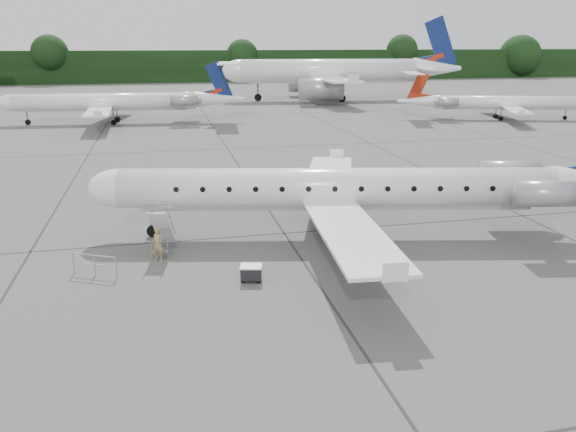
{
  "coord_description": "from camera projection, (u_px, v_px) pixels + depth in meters",
  "views": [
    {
      "loc": [
        -11.69,
        -22.51,
        10.21
      ],
      "look_at": [
        -6.12,
        2.23,
        2.3
      ],
      "focal_mm": 35.0,
      "sensor_mm": 36.0,
      "label": 1
    }
  ],
  "objects": [
    {
      "name": "ground",
      "position": [
        425.0,
        268.0,
        26.46
      ],
      "size": [
        320.0,
        320.0,
        0.0
      ],
      "primitive_type": "plane",
      "color": "#565654",
      "rests_on": "ground"
    },
    {
      "name": "treeline",
      "position": [
        203.0,
        66.0,
        146.34
      ],
      "size": [
        260.0,
        4.0,
        8.0
      ],
      "primitive_type": "cube",
      "color": "black",
      "rests_on": "ground"
    },
    {
      "name": "main_regional_jet",
      "position": [
        336.0,
        168.0,
        29.65
      ],
      "size": [
        33.25,
        26.87,
        7.57
      ],
      "primitive_type": null,
      "rotation": [
        0.0,
        0.0,
        -0.21
      ],
      "color": "white",
      "rests_on": "ground"
    },
    {
      "name": "airstair",
      "position": [
        163.0,
        229.0,
        28.19
      ],
      "size": [
        1.29,
        2.36,
        2.37
      ],
      "primitive_type": null,
      "rotation": [
        0.0,
        0.0,
        -0.21
      ],
      "color": "white",
      "rests_on": "ground"
    },
    {
      "name": "passenger",
      "position": [
        158.0,
        244.0,
        27.09
      ],
      "size": [
        0.73,
        0.68,
        1.67
      ],
      "primitive_type": "imported",
      "rotation": [
        0.0,
        0.0,
        -0.63
      ],
      "color": "#91784F",
      "rests_on": "ground"
    },
    {
      "name": "safety_railing",
      "position": [
        95.0,
        266.0,
        25.39
      ],
      "size": [
        1.99,
        1.09,
        1.0
      ],
      "primitive_type": null,
      "rotation": [
        0.0,
        0.0,
        -0.48
      ],
      "color": "#969A9F",
      "rests_on": "ground"
    },
    {
      "name": "baggage_cart",
      "position": [
        251.0,
        273.0,
        24.91
      ],
      "size": [
        1.04,
        0.91,
        0.78
      ],
      "primitive_type": null,
      "rotation": [
        0.0,
        0.0,
        -0.23
      ],
      "color": "black",
      "rests_on": "ground"
    },
    {
      "name": "bg_narrowbody",
      "position": [
        329.0,
        59.0,
        99.33
      ],
      "size": [
        43.16,
        33.33,
        14.38
      ],
      "primitive_type": null,
      "rotation": [
        0.0,
        0.0,
        -0.12
      ],
      "color": "white",
      "rests_on": "ground"
    },
    {
      "name": "bg_regional_left",
      "position": [
        105.0,
        93.0,
        71.68
      ],
      "size": [
        31.28,
        23.9,
        7.7
      ],
      "primitive_type": null,
      "rotation": [
        0.0,
        0.0,
        -0.1
      ],
      "color": "white",
      "rests_on": "ground"
    },
    {
      "name": "bg_regional_right",
      "position": [
        507.0,
        96.0,
        75.7
      ],
      "size": [
        27.81,
        23.11,
        6.31
      ],
      "primitive_type": null,
      "rotation": [
        0.0,
        0.0,
        2.87
      ],
      "color": "white",
      "rests_on": "ground"
    }
  ]
}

